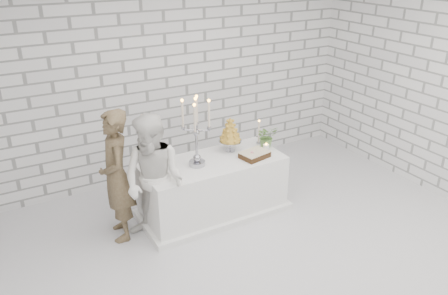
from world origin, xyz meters
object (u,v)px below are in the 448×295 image
Objects in this scene: groom at (117,176)px; croquembouche at (230,134)px; bride at (154,181)px; candelabra at (196,132)px; cake_table at (213,187)px.

groom is 3.41× the size of croquembouche.
candelabra is (0.63, 0.18, 0.40)m from bride.
bride is at bearing -166.72° from cake_table.
candelabra is at bearing 69.96° from bride.
groom is at bearing 175.58° from cake_table.
cake_table is 1.28m from groom.
cake_table is 3.84× the size of croquembouche.
bride is 1.27m from croquembouche.
croquembouche is at bearing 100.75° from groom.
bride is 3.34× the size of croquembouche.
bride is (-0.86, -0.20, 0.41)m from cake_table.
croquembouche is (1.54, 0.06, 0.19)m from groom.
candelabra is (0.97, -0.11, 0.39)m from groom.
groom reaches higher than croquembouche.
groom is at bearing -177.72° from croquembouche.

